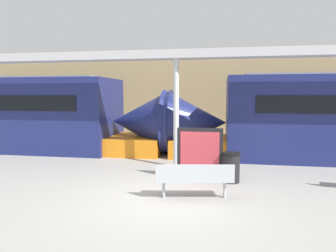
# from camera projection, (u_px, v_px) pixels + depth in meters

# --- Properties ---
(ground_plane) EXTENTS (60.00, 60.00, 0.00)m
(ground_plane) POSITION_uv_depth(u_px,v_px,m) (158.00, 200.00, 6.90)
(ground_plane) COLOR #9E9B96
(station_wall) EXTENTS (56.00, 0.20, 5.00)m
(station_wall) POSITION_uv_depth(u_px,v_px,m) (195.00, 93.00, 16.84)
(station_wall) COLOR tan
(station_wall) RESTS_ON ground_plane
(train_right) EXTENTS (14.65, 2.93, 3.20)m
(train_right) POSITION_uv_depth(u_px,v_px,m) (9.00, 115.00, 13.47)
(train_right) COLOR navy
(train_right) RESTS_ON ground_plane
(bench_near) EXTENTS (1.84, 0.73, 0.84)m
(bench_near) POSITION_uv_depth(u_px,v_px,m) (195.00, 178.00, 6.91)
(bench_near) COLOR #ADB2B7
(bench_near) RESTS_ON ground_plane
(trash_bin) EXTENTS (0.50, 0.50, 0.82)m
(trash_bin) POSITION_uv_depth(u_px,v_px,m) (231.00, 167.00, 8.27)
(trash_bin) COLOR black
(trash_bin) RESTS_ON ground_plane
(poster_board) EXTENTS (1.28, 0.07, 1.49)m
(poster_board) POSITION_uv_depth(u_px,v_px,m) (200.00, 154.00, 8.43)
(poster_board) COLOR black
(poster_board) RESTS_ON ground_plane
(support_column_near) EXTENTS (0.18, 0.18, 3.57)m
(support_column_near) POSITION_uv_depth(u_px,v_px,m) (176.00, 114.00, 9.88)
(support_column_near) COLOR silver
(support_column_near) RESTS_ON ground_plane
(canopy_beam) EXTENTS (28.00, 0.60, 0.28)m
(canopy_beam) POSITION_uv_depth(u_px,v_px,m) (176.00, 55.00, 9.69)
(canopy_beam) COLOR #B7B7BC
(canopy_beam) RESTS_ON support_column_near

